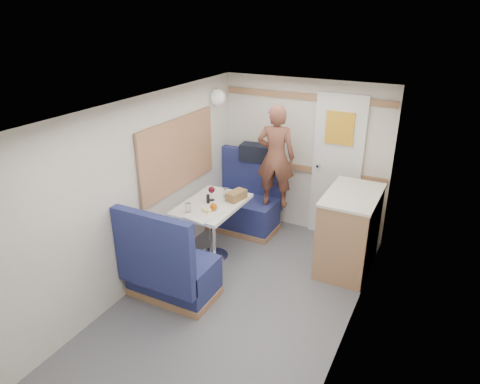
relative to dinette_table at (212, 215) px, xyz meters
The scene contains 26 objects.
floor 1.32m from the dinette_table, 56.98° to the right, with size 4.50×4.50×0.00m, color #515156.
ceiling 1.87m from the dinette_table, 56.98° to the right, with size 4.50×4.50×0.00m, color silver.
wall_back 1.47m from the dinette_table, 62.53° to the left, with size 2.20×0.02×2.00m, color silver.
wall_left 1.18m from the dinette_table, 114.23° to the right, with size 0.02×4.50×2.00m, color silver.
wall_right 2.06m from the dinette_table, 29.74° to the right, with size 0.02×4.50×2.00m, color silver.
oak_trim_low 1.42m from the dinette_table, 62.15° to the left, with size 2.15×0.02×0.08m, color #966444.
oak_trim_high 1.85m from the dinette_table, 62.15° to the left, with size 2.15×0.02×0.08m, color #966444.
side_window 0.81m from the dinette_table, behind, with size 0.04×1.30×0.72m, color #9DAD93.
rear_door 1.69m from the dinette_table, 47.92° to the left, with size 0.62×0.12×1.86m.
dinette_table is the anchor object (origin of this frame).
bench_far 0.90m from the dinette_table, 90.00° to the left, with size 0.90×0.59×1.05m.
bench_near 0.90m from the dinette_table, 90.00° to the right, with size 0.90×0.59×1.05m.
ledge 1.16m from the dinette_table, 90.00° to the left, with size 0.90×0.14×0.04m, color #966444.
dome_light 1.51m from the dinette_table, 114.65° to the left, with size 0.20×0.20×0.20m, color white.
galley_counter 1.57m from the dinette_table, 20.54° to the left, with size 0.57×0.92×0.92m.
person 1.08m from the dinette_table, 62.58° to the left, with size 0.47×0.31×1.29m, color brown.
duffel_bag 1.21m from the dinette_table, 87.11° to the left, with size 0.46×0.22×0.22m, color black.
tray 0.36m from the dinette_table, 74.31° to the right, with size 0.28×0.37×0.02m, color white.
orange_fruit 0.31m from the dinette_table, 53.96° to the right, with size 0.08×0.08×0.08m, color orange.
cheese_block 0.33m from the dinette_table, 71.29° to the right, with size 0.10×0.06×0.04m, color #EEDA89.
wine_glass 0.29m from the dinette_table, 119.32° to the left, with size 0.08×0.08×0.17m.
tumbler_left 0.39m from the dinette_table, 110.45° to the right, with size 0.06×0.06×0.10m, color white.
tumbler_right 0.33m from the dinette_table, 78.83° to the left, with size 0.06×0.06×0.10m, color white.
beer_glass 0.31m from the dinette_table, 50.55° to the left, with size 0.06×0.06×0.09m, color #8F4014.
pepper_grinder 0.21m from the dinette_table, 161.15° to the right, with size 0.04×0.04×0.10m, color black.
bread_loaf 0.36m from the dinette_table, 46.97° to the left, with size 0.14×0.25×0.10m, color #8D5F3B.
Camera 1 is at (1.66, -2.81, 2.78)m, focal length 32.00 mm.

